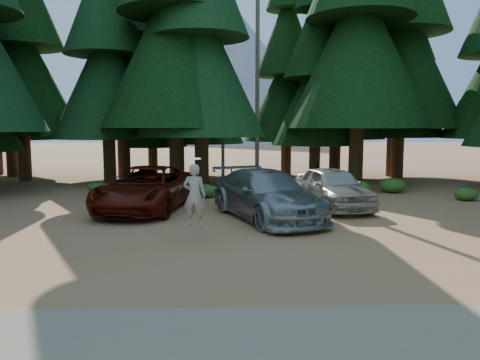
% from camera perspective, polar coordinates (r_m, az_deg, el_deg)
% --- Properties ---
extents(ground, '(160.00, 160.00, 0.00)m').
position_cam_1_polar(ground, '(13.01, 2.63, -7.45)').
color(ground, '#A27445').
rests_on(ground, ground).
extents(gravel_strip, '(26.00, 3.50, 0.01)m').
position_cam_1_polar(gravel_strip, '(6.92, 6.83, -20.52)').
color(gravel_strip, tan).
rests_on(gravel_strip, ground).
extents(forest_belt_north, '(36.00, 7.00, 22.00)m').
position_cam_1_polar(forest_belt_north, '(27.79, 0.37, 0.06)').
color(forest_belt_north, black).
rests_on(forest_belt_north, ground).
extents(snag_front, '(0.24, 0.24, 12.00)m').
position_cam_1_polar(snag_front, '(27.30, 2.14, 12.55)').
color(snag_front, gray).
rests_on(snag_front, ground).
extents(snag_back, '(0.20, 0.20, 10.00)m').
position_cam_1_polar(snag_back, '(28.65, -2.13, 10.26)').
color(snag_back, gray).
rests_on(snag_back, ground).
extents(mountain_peak, '(48.00, 50.00, 28.00)m').
position_cam_1_polar(mountain_peak, '(101.29, -2.55, 11.98)').
color(mountain_peak, gray).
rests_on(mountain_peak, ground).
extents(red_pickup, '(3.61, 6.27, 1.65)m').
position_cam_1_polar(red_pickup, '(17.98, -11.38, -1.00)').
color(red_pickup, '#5A1107').
rests_on(red_pickup, ground).
extents(silver_minivan_center, '(4.21, 6.16, 1.66)m').
position_cam_1_polar(silver_minivan_center, '(16.00, 3.26, -1.79)').
color(silver_minivan_center, '#9EA1A6').
rests_on(silver_minivan_center, ground).
extents(silver_minivan_right, '(2.72, 4.97, 1.60)m').
position_cam_1_polar(silver_minivan_right, '(18.37, 11.23, -0.91)').
color(silver_minivan_right, '#BCB7A7').
rests_on(silver_minivan_right, ground).
extents(frisbee_player, '(0.70, 0.53, 1.89)m').
position_cam_1_polar(frisbee_player, '(12.88, -5.57, -1.82)').
color(frisbee_player, beige).
rests_on(frisbee_player, ground).
extents(log_left, '(3.89, 1.15, 0.28)m').
position_cam_1_polar(log_left, '(22.58, -1.77, -1.10)').
color(log_left, gray).
rests_on(log_left, ground).
extents(log_mid, '(3.30, 2.34, 0.31)m').
position_cam_1_polar(log_mid, '(23.36, 3.17, -0.81)').
color(log_mid, gray).
rests_on(log_mid, ground).
extents(log_right, '(5.38, 0.39, 0.34)m').
position_cam_1_polar(log_right, '(22.53, 5.40, -1.06)').
color(log_right, gray).
rests_on(log_right, ground).
extents(shrub_far_left, '(0.87, 0.87, 0.48)m').
position_cam_1_polar(shrub_far_left, '(23.51, -17.09, -0.84)').
color(shrub_far_left, '#2C6C20').
rests_on(shrub_far_left, ground).
extents(shrub_left, '(0.87, 0.87, 0.48)m').
position_cam_1_polar(shrub_left, '(20.30, -16.94, -1.96)').
color(shrub_left, '#2C6C20').
rests_on(shrub_left, ground).
extents(shrub_center_left, '(1.10, 1.10, 0.60)m').
position_cam_1_polar(shrub_center_left, '(19.84, -11.16, -1.81)').
color(shrub_center_left, '#2C6C20').
rests_on(shrub_center_left, ground).
extents(shrub_center_right, '(1.04, 1.04, 0.57)m').
position_cam_1_polar(shrub_center_right, '(20.90, -4.25, -1.33)').
color(shrub_center_right, '#2C6C20').
rests_on(shrub_center_right, ground).
extents(shrub_right, '(1.16, 1.16, 0.64)m').
position_cam_1_polar(shrub_right, '(22.40, 14.05, -0.89)').
color(shrub_right, '#2C6C20').
rests_on(shrub_right, ground).
extents(shrub_far_right, '(1.25, 1.25, 0.69)m').
position_cam_1_polar(shrub_far_right, '(23.52, 18.06, -0.61)').
color(shrub_far_right, '#2C6C20').
rests_on(shrub_far_right, ground).
extents(shrub_edge_east, '(0.98, 0.98, 0.54)m').
position_cam_1_polar(shrub_edge_east, '(22.20, 25.84, -1.55)').
color(shrub_edge_east, '#2C6C20').
rests_on(shrub_edge_east, ground).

